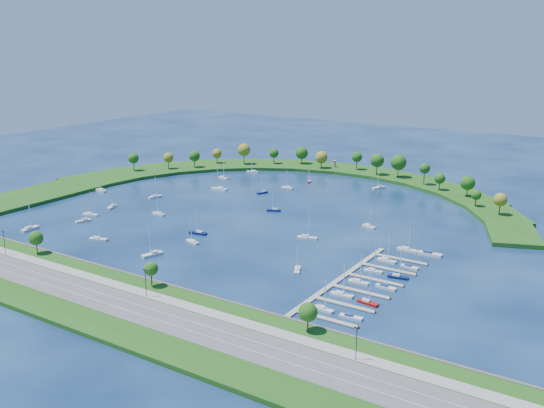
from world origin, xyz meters
The scene contains 40 objects.
ground centered at (0.00, 0.00, 0.00)m, with size 700.00×700.00×0.00m, color #06173B.
south_shoreline centered at (0.03, -122.88, 1.00)m, with size 420.00×43.10×11.60m.
breakwater centered at (-46.33, 48.72, 0.99)m, with size 286.74×247.64×2.00m.
breakwater_trees centered at (-11.40, 92.21, 10.50)m, with size 240.51×91.35×14.77m.
harbor_tower centered at (-15.29, 116.93, 4.39)m, with size 2.60×2.60×4.67m.
dock_system centered at (85.30, -61.00, 0.35)m, with size 24.28×82.00×1.60m.
moored_boat_0 centered at (32.60, 82.60, 0.93)m, with size 6.09×8.88×12.81m.
moored_boat_1 centered at (-104.90, -13.88, 0.95)m, with size 9.36×3.60×13.42m.
moored_boat_2 centered at (43.51, -25.44, 0.95)m, with size 9.51×5.46×13.48m.
moored_boat_3 centered at (-74.87, -85.12, 0.96)m, with size 3.40×9.47×13.64m.
moored_boat_4 centered at (-64.12, -62.08, 0.89)m, with size 4.42×7.97×11.29m.
moored_boat_5 centered at (59.94, 6.53, 0.88)m, with size 7.69×4.22×10.89m.
moored_boat_6 centered at (-46.83, 26.89, 1.00)m, with size 10.33×3.84×14.84m.
moored_boat_7 centered at (-66.90, -7.48, 0.91)m, with size 4.23×8.47×12.00m.
moored_boat_8 centered at (-35.35, -78.21, 0.92)m, with size 8.86×5.17×12.57m.
moored_boat_9 centered at (-71.54, -36.25, 0.90)m, with size 4.62×8.27×11.72m.
moored_boat_10 centered at (-58.05, 78.65, 0.91)m, with size 8.67×4.18×12.28m.
moored_boat_11 centered at (-40.80, -32.61, 0.90)m, with size 8.19×2.78×11.84m.
moored_boat_12 centered at (-14.38, 52.58, 0.88)m, with size 7.54×2.27×11.02m.
moored_boat_13 centered at (-0.50, -79.84, 0.96)m, with size 5.25×9.62×13.63m.
moored_boat_14 centered at (5.73, 5.72, 0.87)m, with size 7.52×5.14×10.84m.
moored_boat_15 centered at (-11.52, 74.43, 0.85)m, with size 4.94×6.54×9.61m.
moored_boat_16 centered at (60.03, -62.11, 0.89)m, with size 5.43×7.80×11.27m.
moored_boat_17 centered at (-2.96, -46.56, 0.92)m, with size 8.75×3.68×12.47m.
moored_boat_18 centered at (-20.56, 34.36, 0.87)m, with size 4.21×7.42×10.52m.
moored_boat_19 centered at (3.00, -57.84, 0.88)m, with size 7.77×3.93×11.00m.
moored_boat_20 centered at (-69.53, -52.76, 0.93)m, with size 8.97×4.42×12.70m.
moored_boat_21 centered at (-63.65, 52.90, 0.88)m, with size 7.73×2.59×11.19m.
docked_boat_0 centered at (85.53, -88.37, 0.88)m, with size 7.77×3.02×11.13m.
docked_boat_1 centered at (95.99, -88.86, 0.58)m, with size 7.95×2.95×1.58m.
docked_boat_2 centered at (85.52, -74.48, 0.91)m, with size 8.46×2.94×12.22m.
docked_boat_3 centered at (96.03, -75.46, 0.89)m, with size 7.89×3.19×11.27m.
docked_boat_4 centered at (85.53, -60.45, 0.89)m, with size 7.91×2.55×11.50m.
docked_boat_5 centered at (95.98, -59.39, 0.59)m, with size 8.02×2.77×1.61m.
docked_boat_6 centered at (85.54, -47.03, 0.87)m, with size 7.49×3.12×10.69m.
docked_boat_7 centered at (96.03, -47.61, 0.89)m, with size 8.08×3.46×11.50m.
docked_boat_8 centered at (85.52, -33.27, 0.90)m, with size 8.22×2.84×11.87m.
docked_boat_9 centered at (95.99, -35.01, 0.56)m, with size 7.69×3.01×1.53m.
docked_boat_10 centered at (87.91, -16.35, 0.94)m, with size 8.90×2.62×13.03m.
docked_boat_11 centered at (97.85, -16.42, 0.75)m, with size 10.23×3.48×2.05m.
Camera 1 is at (173.33, -257.09, 88.99)m, focal length 40.39 mm.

